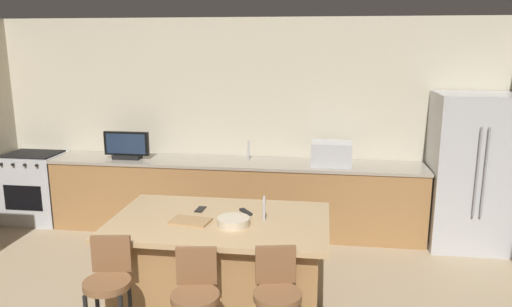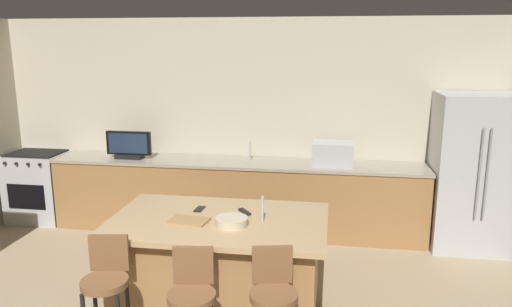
{
  "view_description": "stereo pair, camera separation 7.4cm",
  "coord_description": "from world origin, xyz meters",
  "px_view_note": "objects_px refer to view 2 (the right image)",
  "views": [
    {
      "loc": [
        1.03,
        -2.2,
        2.37
      ],
      "look_at": [
        0.37,
        2.49,
        1.3
      ],
      "focal_mm": 34.38,
      "sensor_mm": 36.0,
      "label": 1
    },
    {
      "loc": [
        1.1,
        -2.19,
        2.37
      ],
      "look_at": [
        0.37,
        2.49,
        1.3
      ],
      "focal_mm": 34.38,
      "sensor_mm": 36.0,
      "label": 2
    }
  ],
  "objects_px": {
    "kitchen_island": "(219,268)",
    "range_oven": "(39,186)",
    "cutting_board": "(189,221)",
    "tv_remote": "(245,212)",
    "tv_monitor": "(129,146)",
    "refrigerator": "(473,172)",
    "bar_stool_center": "(192,305)",
    "bar_stool_right": "(273,304)",
    "cell_phone": "(200,209)",
    "fruit_bowl": "(232,221)",
    "microwave": "(333,154)",
    "bar_stool_left": "(107,292)"
  },
  "relations": [
    {
      "from": "kitchen_island",
      "to": "range_oven",
      "type": "height_order",
      "value": "range_oven"
    },
    {
      "from": "kitchen_island",
      "to": "cutting_board",
      "type": "relative_size",
      "value": 5.71
    },
    {
      "from": "tv_remote",
      "to": "cutting_board",
      "type": "xyz_separation_m",
      "value": [
        -0.42,
        -0.28,
        -0.0
      ]
    },
    {
      "from": "tv_monitor",
      "to": "refrigerator",
      "type": "bearing_deg",
      "value": -0.16
    },
    {
      "from": "kitchen_island",
      "to": "bar_stool_center",
      "type": "relative_size",
      "value": 1.91
    },
    {
      "from": "refrigerator",
      "to": "bar_stool_right",
      "type": "height_order",
      "value": "refrigerator"
    },
    {
      "from": "tv_monitor",
      "to": "cutting_board",
      "type": "relative_size",
      "value": 1.83
    },
    {
      "from": "range_oven",
      "to": "tv_monitor",
      "type": "relative_size",
      "value": 1.61
    },
    {
      "from": "cell_phone",
      "to": "tv_remote",
      "type": "xyz_separation_m",
      "value": [
        0.41,
        -0.03,
        0.01
      ]
    },
    {
      "from": "fruit_bowl",
      "to": "range_oven",
      "type": "bearing_deg",
      "value": 145.29
    },
    {
      "from": "microwave",
      "to": "fruit_bowl",
      "type": "height_order",
      "value": "microwave"
    },
    {
      "from": "tv_monitor",
      "to": "cutting_board",
      "type": "xyz_separation_m",
      "value": [
        1.41,
        -2.09,
        -0.15
      ]
    },
    {
      "from": "refrigerator",
      "to": "bar_stool_center",
      "type": "height_order",
      "value": "refrigerator"
    },
    {
      "from": "cutting_board",
      "to": "bar_stool_right",
      "type": "bearing_deg",
      "value": -37.68
    },
    {
      "from": "bar_stool_left",
      "to": "cell_phone",
      "type": "height_order",
      "value": "bar_stool_left"
    },
    {
      "from": "refrigerator",
      "to": "bar_stool_left",
      "type": "bearing_deg",
      "value": -139.58
    },
    {
      "from": "tv_monitor",
      "to": "bar_stool_center",
      "type": "relative_size",
      "value": 0.61
    },
    {
      "from": "bar_stool_center",
      "to": "tv_remote",
      "type": "relative_size",
      "value": 5.63
    },
    {
      "from": "bar_stool_center",
      "to": "bar_stool_left",
      "type": "bearing_deg",
      "value": 166.8
    },
    {
      "from": "kitchen_island",
      "to": "refrigerator",
      "type": "distance_m",
      "value": 3.25
    },
    {
      "from": "cell_phone",
      "to": "kitchen_island",
      "type": "bearing_deg",
      "value": -40.04
    },
    {
      "from": "range_oven",
      "to": "cutting_board",
      "type": "xyz_separation_m",
      "value": [
        2.75,
        -2.14,
        0.46
      ]
    },
    {
      "from": "fruit_bowl",
      "to": "cell_phone",
      "type": "xyz_separation_m",
      "value": [
        -0.36,
        0.33,
        -0.03
      ]
    },
    {
      "from": "kitchen_island",
      "to": "bar_stool_center",
      "type": "distance_m",
      "value": 0.8
    },
    {
      "from": "fruit_bowl",
      "to": "cell_phone",
      "type": "height_order",
      "value": "fruit_bowl"
    },
    {
      "from": "kitchen_island",
      "to": "tv_remote",
      "type": "distance_m",
      "value": 0.53
    },
    {
      "from": "kitchen_island",
      "to": "refrigerator",
      "type": "height_order",
      "value": "refrigerator"
    },
    {
      "from": "microwave",
      "to": "fruit_bowl",
      "type": "bearing_deg",
      "value": -110.35
    },
    {
      "from": "range_oven",
      "to": "cutting_board",
      "type": "relative_size",
      "value": 2.93
    },
    {
      "from": "bar_stool_left",
      "to": "tv_remote",
      "type": "bearing_deg",
      "value": 38.83
    },
    {
      "from": "refrigerator",
      "to": "tv_monitor",
      "type": "height_order",
      "value": "refrigerator"
    },
    {
      "from": "bar_stool_right",
      "to": "bar_stool_center",
      "type": "bearing_deg",
      "value": 177.52
    },
    {
      "from": "range_oven",
      "to": "kitchen_island",
      "type": "bearing_deg",
      "value": -34.4
    },
    {
      "from": "bar_stool_right",
      "to": "fruit_bowl",
      "type": "relative_size",
      "value": 3.6
    },
    {
      "from": "kitchen_island",
      "to": "microwave",
      "type": "height_order",
      "value": "microwave"
    },
    {
      "from": "bar_stool_left",
      "to": "cutting_board",
      "type": "distance_m",
      "value": 0.85
    },
    {
      "from": "refrigerator",
      "to": "microwave",
      "type": "distance_m",
      "value": 1.61
    },
    {
      "from": "fruit_bowl",
      "to": "refrigerator",
      "type": "bearing_deg",
      "value": 41.11
    },
    {
      "from": "bar_stool_right",
      "to": "tv_remote",
      "type": "height_order",
      "value": "bar_stool_right"
    },
    {
      "from": "bar_stool_right",
      "to": "cutting_board",
      "type": "xyz_separation_m",
      "value": [
        -0.78,
        0.61,
        0.35
      ]
    },
    {
      "from": "kitchen_island",
      "to": "cutting_board",
      "type": "xyz_separation_m",
      "value": [
        -0.23,
        -0.1,
        0.46
      ]
    },
    {
      "from": "microwave",
      "to": "bar_stool_left",
      "type": "relative_size",
      "value": 0.49
    },
    {
      "from": "bar_stool_center",
      "to": "cutting_board",
      "type": "xyz_separation_m",
      "value": [
        -0.22,
        0.7,
        0.35
      ]
    },
    {
      "from": "cutting_board",
      "to": "range_oven",
      "type": "bearing_deg",
      "value": 142.13
    },
    {
      "from": "kitchen_island",
      "to": "bar_stool_center",
      "type": "height_order",
      "value": "bar_stool_center"
    },
    {
      "from": "bar_stool_left",
      "to": "cutting_board",
      "type": "height_order",
      "value": "bar_stool_left"
    },
    {
      "from": "tv_remote",
      "to": "microwave",
      "type": "bearing_deg",
      "value": 31.78
    },
    {
      "from": "cutting_board",
      "to": "refrigerator",
      "type": "bearing_deg",
      "value": 36.84
    },
    {
      "from": "fruit_bowl",
      "to": "cutting_board",
      "type": "bearing_deg",
      "value": 176.68
    },
    {
      "from": "range_oven",
      "to": "refrigerator",
      "type": "bearing_deg",
      "value": -0.65
    }
  ]
}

